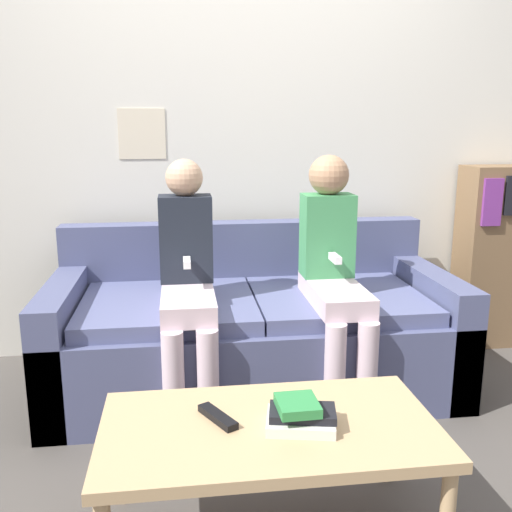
{
  "coord_description": "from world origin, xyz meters",
  "views": [
    {
      "loc": [
        -0.34,
        -2.1,
        1.28
      ],
      "look_at": [
        0.0,
        0.43,
        0.69
      ],
      "focal_mm": 40.0,
      "sensor_mm": 36.0,
      "label": 1
    }
  ],
  "objects": [
    {
      "name": "wall_back",
      "position": [
        -0.0,
        1.11,
        1.3
      ],
      "size": [
        8.0,
        0.06,
        2.6
      ],
      "color": "silver",
      "rests_on": "ground_plane"
    },
    {
      "name": "ground_plane",
      "position": [
        0.0,
        0.0,
        0.0
      ],
      "size": [
        10.0,
        10.0,
        0.0
      ],
      "primitive_type": "plane",
      "color": "#4C4742"
    },
    {
      "name": "tv_remote",
      "position": [
        -0.25,
        -0.5,
        0.4
      ],
      "size": [
        0.12,
        0.17,
        0.02
      ],
      "rotation": [
        0.0,
        0.0,
        0.51
      ],
      "color": "black",
      "rests_on": "coffee_table"
    },
    {
      "name": "person_right",
      "position": [
        0.35,
        0.37,
        0.65
      ],
      "size": [
        0.24,
        0.6,
        1.15
      ],
      "color": "silver",
      "rests_on": "ground_plane"
    },
    {
      "name": "coffee_table",
      "position": [
        -0.09,
        -0.55,
        0.35
      ],
      "size": [
        1.03,
        0.55,
        0.39
      ],
      "color": "tan",
      "rests_on": "ground_plane"
    },
    {
      "name": "person_left",
      "position": [
        -0.32,
        0.36,
        0.63
      ],
      "size": [
        0.24,
        0.6,
        1.13
      ],
      "color": "silver",
      "rests_on": "ground_plane"
    },
    {
      "name": "couch",
      "position": [
        0.0,
        0.56,
        0.27
      ],
      "size": [
        1.94,
        0.9,
        0.77
      ],
      "color": "#4C5175",
      "rests_on": "ground_plane"
    },
    {
      "name": "book_stack",
      "position": [
        -0.0,
        -0.57,
        0.43
      ],
      "size": [
        0.23,
        0.19,
        0.09
      ],
      "color": "silver",
      "rests_on": "coffee_table"
    },
    {
      "name": "bookshelf",
      "position": [
        1.49,
        0.94,
        0.53
      ],
      "size": [
        0.42,
        0.27,
        1.06
      ],
      "color": "brown",
      "rests_on": "ground_plane"
    }
  ]
}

